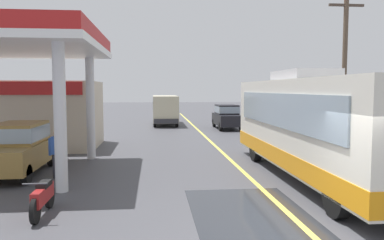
{
  "coord_description": "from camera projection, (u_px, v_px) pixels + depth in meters",
  "views": [
    {
      "loc": [
        -3.23,
        -7.42,
        3.02
      ],
      "look_at": [
        -1.5,
        10.0,
        1.6
      ],
      "focal_mm": 35.96,
      "sensor_mm": 36.0,
      "label": 1
    }
  ],
  "objects": [
    {
      "name": "pedestrian_near_pump",
      "position": [
        57.0,
        151.0,
        12.96
      ],
      "size": [
        0.55,
        0.22,
        1.66
      ],
      "color": "#33333F",
      "rests_on": "ground"
    },
    {
      "name": "wet_puddle_patch",
      "position": [
        256.0,
        221.0,
        8.77
      ],
      "size": [
        2.82,
        5.64,
        0.01
      ],
      "primitive_type": "cube",
      "color": "#26282D",
      "rests_on": "ground"
    },
    {
      "name": "ground",
      "position": [
        199.0,
        131.0,
        27.76
      ],
      "size": [
        120.0,
        120.0,
        0.0
      ],
      "primitive_type": "plane",
      "color": "#424247"
    },
    {
      "name": "lane_divider_stripe",
      "position": [
        209.0,
        140.0,
        22.8
      ],
      "size": [
        0.16,
        50.0,
        0.01
      ],
      "primitive_type": "cube",
      "color": "#D8CC4C",
      "rests_on": "ground"
    },
    {
      "name": "gas_station_roadside",
      "position": [
        13.0,
        98.0,
        17.58
      ],
      "size": [
        9.1,
        11.95,
        5.1
      ],
      "color": "#B21E1E",
      "rests_on": "ground"
    },
    {
      "name": "car_trailing_behind_bus",
      "position": [
        227.0,
        115.0,
        29.09
      ],
      "size": [
        1.7,
        4.2,
        1.82
      ],
      "color": "black",
      "rests_on": "ground"
    },
    {
      "name": "coach_bus_main",
      "position": [
        314.0,
        128.0,
        12.84
      ],
      "size": [
        2.6,
        11.04,
        3.69
      ],
      "color": "silver",
      "rests_on": "ground"
    },
    {
      "name": "motorcycle_parked_forecourt",
      "position": [
        43.0,
        197.0,
        9.17
      ],
      "size": [
        0.55,
        1.8,
        0.92
      ],
      "color": "black",
      "rests_on": "ground"
    },
    {
      "name": "minibus_opposing_lane",
      "position": [
        165.0,
        107.0,
        32.47
      ],
      "size": [
        2.04,
        6.13,
        2.44
      ],
      "color": "#BFB799",
      "rests_on": "ground"
    },
    {
      "name": "car_at_pump",
      "position": [
        18.0,
        146.0,
        13.56
      ],
      "size": [
        1.7,
        4.2,
        1.82
      ],
      "color": "olive",
      "rests_on": "ground"
    },
    {
      "name": "utility_pole_roadside",
      "position": [
        344.0,
        68.0,
        19.31
      ],
      "size": [
        1.8,
        0.24,
        7.77
      ],
      "color": "brown",
      "rests_on": "ground"
    }
  ]
}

